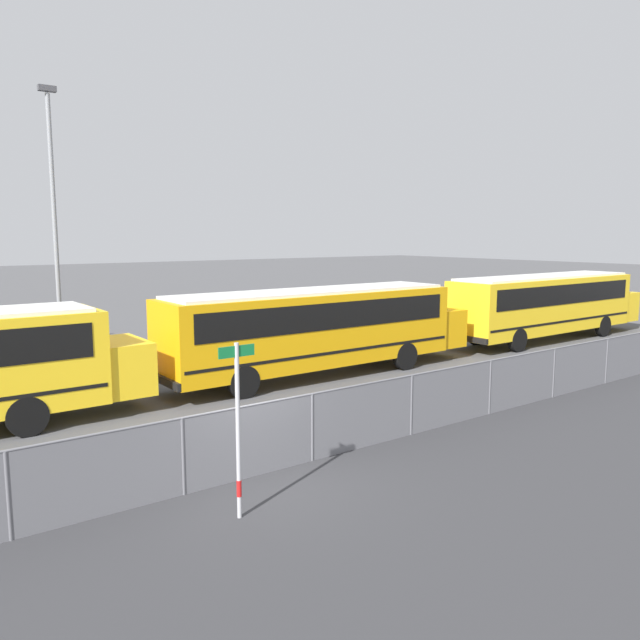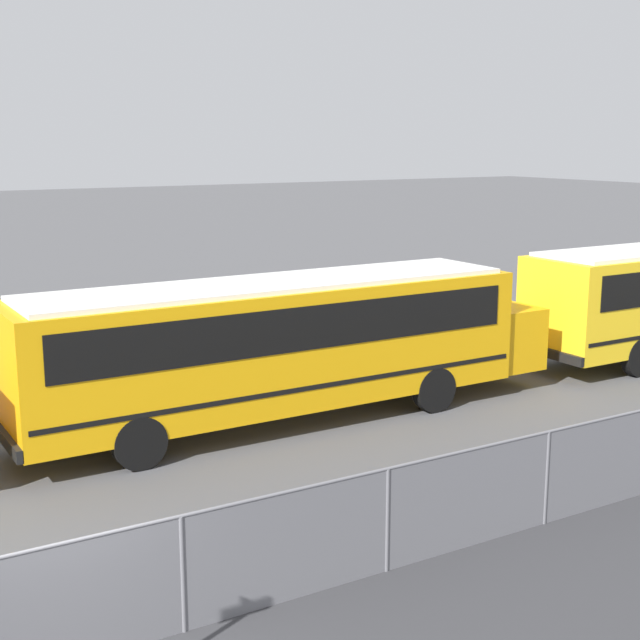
{
  "view_description": "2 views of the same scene",
  "coord_description": "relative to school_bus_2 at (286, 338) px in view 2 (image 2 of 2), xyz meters",
  "views": [
    {
      "loc": [
        -6.31,
        -10.88,
        5.04
      ],
      "look_at": [
        6.11,
        5.86,
        2.17
      ],
      "focal_mm": 35.0,
      "sensor_mm": 36.0,
      "label": 1
    },
    {
      "loc": [
        -2.23,
        -9.55,
        6.05
      ],
      "look_at": [
        7.32,
        6.3,
        2.27
      ],
      "focal_mm": 50.0,
      "sensor_mm": 36.0,
      "label": 2
    }
  ],
  "objects": [
    {
      "name": "school_bus_2",
      "position": [
        0.0,
        0.0,
        0.0
      ],
      "size": [
        12.6,
        2.5,
        3.12
      ],
      "color": "orange",
      "rests_on": "ground_plane"
    },
    {
      "name": "fence",
      "position": [
        -6.73,
        -6.75,
        -1.06
      ],
      "size": [
        64.8,
        0.07,
        1.56
      ],
      "color": "#9EA0A5",
      "rests_on": "ground_plane"
    }
  ]
}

